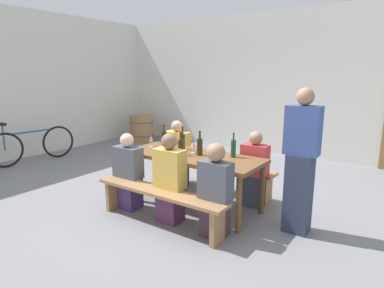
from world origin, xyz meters
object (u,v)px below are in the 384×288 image
object	(u,v)px
seated_guest_near_1	(170,181)
wine_glass_0	(151,139)
wine_glass_1	(221,156)
standing_host	(300,164)
tasting_table	(192,160)
seated_guest_near_0	(128,174)
seated_guest_far_0	(177,156)
wine_bottle_1	(200,146)
parked_bicycle_0	(33,145)
seated_guest_far_1	(254,171)
wine_glass_3	(193,145)
wine_glass_2	(212,146)
wine_bottle_2	(183,141)
bench_far	(218,170)
wine_bottle_4	(181,147)
bench_near	(159,198)
wine_barrel	(141,128)
wine_bottle_3	(164,137)
wine_bottle_0	(233,148)
seated_guest_near_2	(215,193)

from	to	relation	value
seated_guest_near_1	wine_glass_0	bearing A→B (deg)	54.70
wine_glass_1	standing_host	xyz separation A→B (m)	(0.87, 0.31, -0.04)
tasting_table	seated_guest_near_0	distance (m)	0.89
seated_guest_far_0	wine_bottle_1	bearing A→B (deg)	57.15
parked_bicycle_0	wine_bottle_1	bearing A→B (deg)	-82.75
wine_glass_0	seated_guest_far_1	distance (m)	1.59
tasting_table	wine_glass_3	xyz separation A→B (m)	(-0.05, 0.10, 0.20)
wine_glass_1	wine_glass_2	world-z (taller)	wine_glass_2
standing_host	wine_bottle_2	bearing A→B (deg)	-2.10
seated_guest_near_0	seated_guest_far_0	world-z (taller)	seated_guest_far_0
standing_host	seated_guest_near_1	bearing A→B (deg)	25.26
tasting_table	bench_far	bearing A→B (deg)	90.00
wine_glass_0	wine_glass_1	world-z (taller)	wine_glass_0
wine_bottle_4	seated_guest_far_1	world-z (taller)	seated_guest_far_1
bench_near	standing_host	xyz separation A→B (m)	(1.44, 0.81, 0.47)
wine_bottle_2	wine_glass_2	size ratio (longest dim) A/B	1.99
wine_bottle_4	wine_barrel	world-z (taller)	wine_bottle_4
seated_guest_near_0	wine_barrel	bearing A→B (deg)	41.65
seated_guest_far_0	parked_bicycle_0	xyz separation A→B (m)	(-3.40, -0.56, -0.14)
seated_guest_near_0	standing_host	distance (m)	2.25
wine_bottle_2	parked_bicycle_0	xyz separation A→B (m)	(-3.78, -0.19, -0.50)
wine_bottle_4	wine_glass_0	size ratio (longest dim) A/B	1.77
wine_glass_1	wine_glass_2	size ratio (longest dim) A/B	0.91
wine_glass_1	seated_guest_far_0	world-z (taller)	seated_guest_far_0
wine_bottle_4	seated_guest_far_0	xyz separation A→B (m)	(-0.56, 0.64, -0.35)
bench_far	wine_barrel	world-z (taller)	wine_barrel
wine_bottle_3	wine_barrel	world-z (taller)	wine_bottle_3
wine_bottle_4	wine_glass_1	xyz separation A→B (m)	(0.69, -0.11, -0.00)
bench_near	wine_glass_1	world-z (taller)	wine_glass_1
tasting_table	wine_glass_3	size ratio (longest dim) A/B	12.42
wine_glass_2	standing_host	size ratio (longest dim) A/B	0.10
wine_bottle_4	wine_glass_1	world-z (taller)	wine_bottle_4
wine_bottle_0	wine_glass_1	bearing A→B (deg)	-83.76
wine_bottle_2	seated_guest_far_0	size ratio (longest dim) A/B	0.31
seated_guest_far_0	wine_barrel	xyz separation A→B (m)	(-3.06, 2.35, -0.15)
wine_bottle_4	parked_bicycle_0	xyz separation A→B (m)	(-3.95, 0.07, -0.49)
tasting_table	wine_barrel	bearing A→B (deg)	142.29
seated_guest_far_1	seated_guest_near_1	bearing A→B (deg)	-30.40
bench_far	parked_bicycle_0	world-z (taller)	parked_bicycle_0
tasting_table	wine_bottle_3	xyz separation A→B (m)	(-0.71, 0.26, 0.20)
seated_guest_near_0	seated_guest_near_1	distance (m)	0.73
bench_far	wine_barrel	xyz separation A→B (m)	(-3.74, 2.20, 0.01)
seated_guest_far_1	standing_host	distance (m)	0.93
tasting_table	wine_bottle_2	xyz separation A→B (m)	(-0.29, 0.18, 0.21)
wine_bottle_4	seated_guest_near_0	bearing A→B (deg)	-141.25
wine_glass_0	seated_guest_far_1	bearing A→B (deg)	18.99
seated_guest_far_0	wine_bottle_0	bearing A→B (deg)	74.46
wine_glass_2	standing_host	bearing A→B (deg)	-2.67
wine_bottle_0	seated_guest_near_2	distance (m)	0.85
bench_near	seated_guest_near_1	xyz separation A→B (m)	(0.05, 0.15, 0.18)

